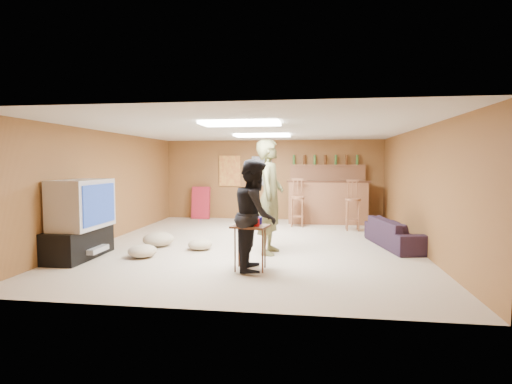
# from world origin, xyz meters

# --- Properties ---
(ground) EXTENTS (7.00, 7.00, 0.00)m
(ground) POSITION_xyz_m (0.00, 0.00, 0.00)
(ground) COLOR tan
(ground) RESTS_ON ground
(ceiling) EXTENTS (6.00, 7.00, 0.02)m
(ceiling) POSITION_xyz_m (0.00, 0.00, 2.20)
(ceiling) COLOR silver
(ceiling) RESTS_ON ground
(wall_back) EXTENTS (6.00, 0.02, 2.20)m
(wall_back) POSITION_xyz_m (0.00, 3.50, 1.10)
(wall_back) COLOR brown
(wall_back) RESTS_ON ground
(wall_front) EXTENTS (6.00, 0.02, 2.20)m
(wall_front) POSITION_xyz_m (0.00, -3.50, 1.10)
(wall_front) COLOR brown
(wall_front) RESTS_ON ground
(wall_left) EXTENTS (0.02, 7.00, 2.20)m
(wall_left) POSITION_xyz_m (-3.00, 0.00, 1.10)
(wall_left) COLOR brown
(wall_left) RESTS_ON ground
(wall_right) EXTENTS (0.02, 7.00, 2.20)m
(wall_right) POSITION_xyz_m (3.00, 0.00, 1.10)
(wall_right) COLOR brown
(wall_right) RESTS_ON ground
(tv_stand) EXTENTS (0.55, 1.30, 0.50)m
(tv_stand) POSITION_xyz_m (-2.72, -1.50, 0.25)
(tv_stand) COLOR black
(tv_stand) RESTS_ON ground
(dvd_box) EXTENTS (0.35, 0.50, 0.08)m
(dvd_box) POSITION_xyz_m (-2.50, -1.50, 0.15)
(dvd_box) COLOR #B2B2B7
(dvd_box) RESTS_ON tv_stand
(tv_body) EXTENTS (0.60, 1.10, 0.80)m
(tv_body) POSITION_xyz_m (-2.65, -1.50, 0.90)
(tv_body) COLOR #B2B2B7
(tv_body) RESTS_ON tv_stand
(tv_screen) EXTENTS (0.02, 0.95, 0.65)m
(tv_screen) POSITION_xyz_m (-2.34, -1.50, 0.90)
(tv_screen) COLOR navy
(tv_screen) RESTS_ON tv_body
(bar_counter) EXTENTS (2.00, 0.60, 1.10)m
(bar_counter) POSITION_xyz_m (1.50, 2.95, 0.55)
(bar_counter) COLOR brown
(bar_counter) RESTS_ON ground
(bar_lip) EXTENTS (2.10, 0.12, 0.05)m
(bar_lip) POSITION_xyz_m (1.50, 2.70, 1.10)
(bar_lip) COLOR #3E2113
(bar_lip) RESTS_ON bar_counter
(bar_shelf) EXTENTS (2.00, 0.18, 0.05)m
(bar_shelf) POSITION_xyz_m (1.50, 3.40, 1.50)
(bar_shelf) COLOR brown
(bar_shelf) RESTS_ON bar_backing
(bar_backing) EXTENTS (2.00, 0.14, 0.60)m
(bar_backing) POSITION_xyz_m (1.50, 3.42, 1.20)
(bar_backing) COLOR brown
(bar_backing) RESTS_ON bar_counter
(poster_left) EXTENTS (0.60, 0.03, 0.85)m
(poster_left) POSITION_xyz_m (-1.20, 3.46, 1.35)
(poster_left) COLOR #BF3F26
(poster_left) RESTS_ON wall_back
(poster_right) EXTENTS (0.55, 0.03, 0.80)m
(poster_right) POSITION_xyz_m (-0.30, 3.46, 1.35)
(poster_right) COLOR #334C99
(poster_right) RESTS_ON wall_back
(folding_chair_stack) EXTENTS (0.50, 0.26, 0.91)m
(folding_chair_stack) POSITION_xyz_m (-2.00, 3.30, 0.45)
(folding_chair_stack) COLOR #AD2032
(folding_chair_stack) RESTS_ON ground
(ceiling_panel_front) EXTENTS (1.20, 0.60, 0.04)m
(ceiling_panel_front) POSITION_xyz_m (0.00, -1.50, 2.17)
(ceiling_panel_front) COLOR white
(ceiling_panel_front) RESTS_ON ceiling
(ceiling_panel_back) EXTENTS (1.20, 0.60, 0.04)m
(ceiling_panel_back) POSITION_xyz_m (0.00, 1.20, 2.17)
(ceiling_panel_back) COLOR white
(ceiling_panel_back) RESTS_ON ceiling
(person_olive) EXTENTS (0.53, 0.76, 1.97)m
(person_olive) POSITION_xyz_m (0.37, -0.72, 0.99)
(person_olive) COLOR brown
(person_olive) RESTS_ON ground
(person_black) EXTENTS (0.68, 0.84, 1.63)m
(person_black) POSITION_xyz_m (0.27, -1.80, 0.81)
(person_black) COLOR black
(person_black) RESTS_ON ground
(sofa) EXTENTS (1.03, 1.88, 0.52)m
(sofa) POSITION_xyz_m (2.70, 0.15, 0.26)
(sofa) COLOR black
(sofa) RESTS_ON ground
(tray_table) EXTENTS (0.57, 0.49, 0.66)m
(tray_table) POSITION_xyz_m (0.20, -1.84, 0.33)
(tray_table) COLOR #3E2113
(tray_table) RESTS_ON ground
(cup_red_near) EXTENTS (0.10, 0.10, 0.12)m
(cup_red_near) POSITION_xyz_m (0.11, -1.78, 0.72)
(cup_red_near) COLOR red
(cup_red_near) RESTS_ON tray_table
(cup_red_far) EXTENTS (0.10, 0.10, 0.11)m
(cup_red_far) POSITION_xyz_m (0.30, -1.89, 0.72)
(cup_red_far) COLOR red
(cup_red_far) RESTS_ON tray_table
(cup_blue) EXTENTS (0.08, 0.08, 0.11)m
(cup_blue) POSITION_xyz_m (0.32, -1.71, 0.72)
(cup_blue) COLOR #1A169E
(cup_blue) RESTS_ON tray_table
(bar_stool_left) EXTENTS (0.55, 0.55, 1.30)m
(bar_stool_left) POSITION_xyz_m (0.74, 2.30, 0.65)
(bar_stool_left) COLOR brown
(bar_stool_left) RESTS_ON ground
(bar_stool_right) EXTENTS (0.49, 0.49, 1.26)m
(bar_stool_right) POSITION_xyz_m (2.04, 1.90, 0.63)
(bar_stool_right) COLOR brown
(bar_stool_right) RESTS_ON ground
(cushion_near_tv) EXTENTS (0.61, 0.61, 0.26)m
(cushion_near_tv) POSITION_xyz_m (-1.78, -0.41, 0.13)
(cushion_near_tv) COLOR tan
(cushion_near_tv) RESTS_ON ground
(cushion_mid) EXTENTS (0.45, 0.45, 0.20)m
(cushion_mid) POSITION_xyz_m (-0.91, -0.62, 0.10)
(cushion_mid) COLOR tan
(cushion_mid) RESTS_ON ground
(cushion_far) EXTENTS (0.54, 0.54, 0.21)m
(cushion_far) POSITION_xyz_m (-1.70, -1.32, 0.11)
(cushion_far) COLOR tan
(cushion_far) RESTS_ON ground
(bottle_row) EXTENTS (1.76, 0.08, 0.26)m
(bottle_row) POSITION_xyz_m (1.44, 3.38, 1.65)
(bottle_row) COLOR #3F7233
(bottle_row) RESTS_ON bar_shelf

